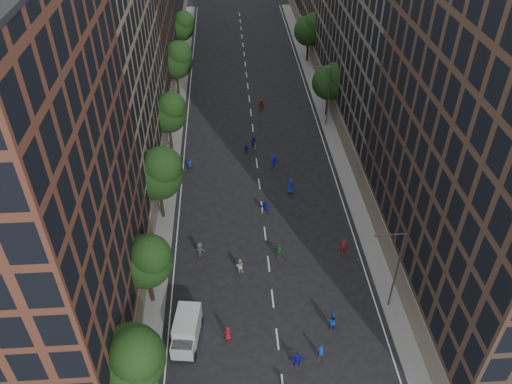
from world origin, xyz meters
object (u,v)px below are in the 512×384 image
Objects in this scene: cargo_van at (186,330)px; skater_0 at (178,337)px; streetlamp_near at (395,267)px; streetlamp_far at (327,93)px; skater_2 at (332,321)px; skater_1 at (321,352)px.

skater_0 is (-0.71, -0.42, -0.36)m from cargo_van.
streetlamp_far is (0.00, 33.00, 0.00)m from streetlamp_near.
streetlamp_near is 19.56m from skater_0.
skater_0 is at bearing -141.76° from cargo_van.
streetlamp_near is at bearing -149.41° from skater_2.
streetlamp_near is 5.00× the size of skater_0.
cargo_van is at bearing -172.13° from streetlamp_near.
streetlamp_near is 1.90× the size of cargo_van.
streetlamp_far is at bearing 70.75° from cargo_van.
cargo_van is at bearing 10.93° from skater_2.
streetlamp_near is at bearing -120.70° from skater_1.
skater_1 is (11.88, -2.15, -0.13)m from skater_0.
cargo_van reaches higher than skater_1.
skater_1 is at bearing -5.14° from cargo_van.
skater_0 is 0.96× the size of skater_2.
skater_0 is 12.08m from skater_1.
cargo_van is 2.53× the size of skater_2.
streetlamp_far is at bearing 90.00° from streetlamp_near.
skater_0 is (-18.87, -35.93, -4.26)m from streetlamp_far.
streetlamp_near is at bearing 15.70° from cargo_van.
streetlamp_far is 4.81× the size of skater_2.
cargo_van is at bearing -117.08° from streetlamp_far.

